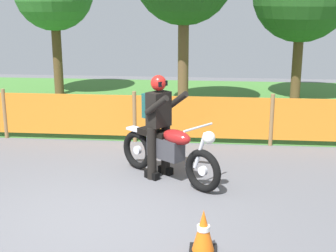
# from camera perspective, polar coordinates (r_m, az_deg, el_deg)

# --- Properties ---
(ground) EXTENTS (24.00, 24.00, 0.02)m
(ground) POSITION_cam_1_polar(r_m,az_deg,el_deg) (6.64, -9.11, -10.75)
(ground) COLOR #5B5B60
(grass_verge) EXTENTS (24.00, 7.64, 0.01)m
(grass_verge) POSITION_cam_1_polar(r_m,az_deg,el_deg) (13.54, -1.28, 2.83)
(grass_verge) COLOR #427A33
(grass_verge) RESTS_ON ground
(barrier_fence) EXTENTS (11.08, 0.08, 1.05)m
(barrier_fence) POSITION_cam_1_polar(r_m,az_deg,el_deg) (9.74, -4.02, 1.20)
(barrier_fence) COLOR olive
(barrier_fence) RESTS_ON ground
(motorcycle_lead) EXTENTS (1.75, 1.42, 1.01)m
(motorcycle_lead) POSITION_cam_1_polar(r_m,az_deg,el_deg) (7.66, 0.09, -2.97)
(motorcycle_lead) COLOR black
(motorcycle_lead) RESTS_ON ground
(rider_lead) EXTENTS (0.78, 0.74, 1.69)m
(rider_lead) POSITION_cam_1_polar(r_m,az_deg,el_deg) (7.69, -1.16, 0.66)
(rider_lead) COLOR black
(rider_lead) RESTS_ON ground
(traffic_cone) EXTENTS (0.32, 0.32, 0.53)m
(traffic_cone) POSITION_cam_1_polar(r_m,az_deg,el_deg) (5.63, 4.24, -12.46)
(traffic_cone) COLOR black
(traffic_cone) RESTS_ON ground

